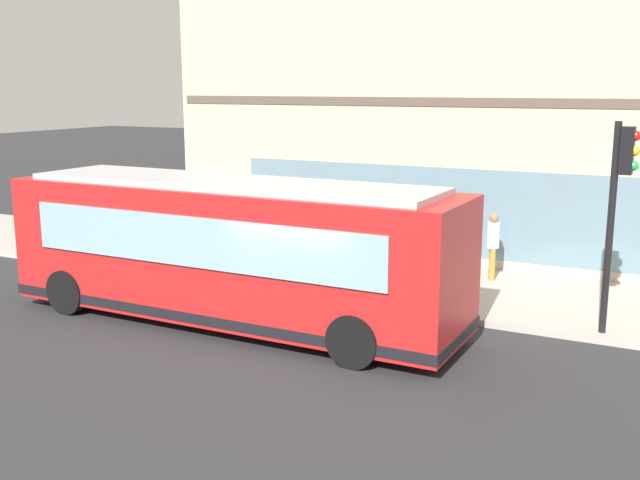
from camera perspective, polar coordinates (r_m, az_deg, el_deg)
The scene contains 10 objects.
ground at distance 14.78m, azimuth -0.82°, elevation -7.98°, with size 120.00×120.00×0.00m, color #2D2D30.
sidewalk_curb at distance 19.02m, azimuth 6.14°, elevation -3.29°, with size 4.60×40.00×0.15m, color #B2ADA3.
building_corner at distance 25.25m, azimuth 12.35°, elevation 9.52°, with size 9.86×16.74×8.27m.
city_bus_nearside at distance 15.80m, azimuth -6.88°, elevation -0.89°, with size 2.66×10.06×3.07m.
traffic_light_near_corner at distance 15.41m, azimuth 21.93°, elevation 3.69°, with size 0.32×0.49×4.17m.
pedestrian_by_light_pole at distance 19.18m, azimuth 1.02°, elevation 0.08°, with size 0.32×0.32×1.67m.
pedestrian_walking_along_curb at distance 19.25m, azimuth 13.07°, elevation -0.13°, with size 0.32×0.32×1.70m.
pedestrian_near_hydrant at distance 20.08m, azimuth -8.64°, elevation 0.24°, with size 0.32×0.32×1.54m.
pedestrian_near_building_entrance at distance 19.88m, azimuth 10.71°, elevation 0.54°, with size 0.32×0.32×1.80m.
newspaper_vending_box at distance 19.16m, azimuth 8.98°, elevation -1.63°, with size 0.44×0.42×0.90m.
Camera 1 is at (-12.27, -6.55, 4.98)m, focal length 41.92 mm.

